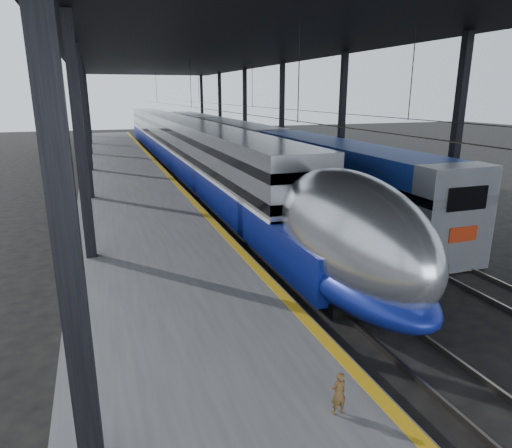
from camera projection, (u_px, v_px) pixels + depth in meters
name	position (u px, v px, depth m)	size (l,w,h in m)	color
ground	(301.00, 320.00, 13.61)	(160.00, 160.00, 0.00)	black
platform	(128.00, 187.00, 30.51)	(6.00, 80.00, 1.00)	#4C4C4F
yellow_strip	(170.00, 177.00, 31.26)	(0.30, 80.00, 0.01)	gold
rails	(242.00, 185.00, 33.17)	(6.52, 80.00, 0.16)	slate
canopy	(203.00, 52.00, 29.85)	(18.00, 75.00, 9.47)	black
tgv_train	(185.00, 147.00, 39.48)	(3.06, 65.20, 4.38)	#B2B4B9
second_train	(240.00, 145.00, 41.23)	(2.92, 56.05, 4.02)	navy
child	(338.00, 393.00, 8.05)	(0.30, 0.20, 0.83)	#4E371A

